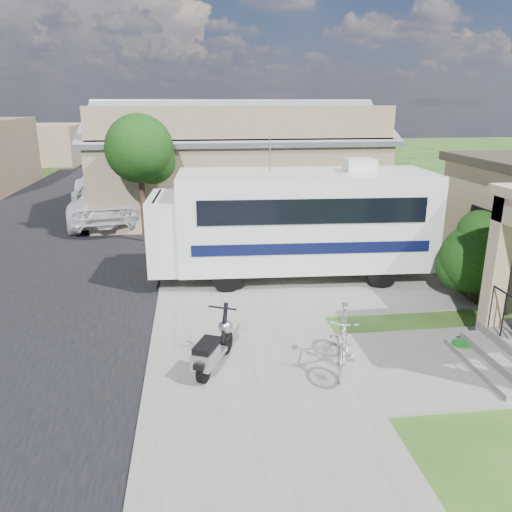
{
  "coord_description": "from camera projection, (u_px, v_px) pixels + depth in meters",
  "views": [
    {
      "loc": [
        -1.98,
        -9.15,
        4.94
      ],
      "look_at": [
        -0.5,
        2.5,
        1.3
      ],
      "focal_mm": 35.0,
      "sensor_mm": 36.0,
      "label": 1
    }
  ],
  "objects": [
    {
      "name": "ground",
      "position": [
        295.0,
        350.0,
        10.38
      ],
      "size": [
        120.0,
        120.0,
        0.0
      ],
      "primitive_type": "plane",
      "color": "#1E3A0F"
    },
    {
      "name": "street_slab",
      "position": [
        49.0,
        237.0,
        18.95
      ],
      "size": [
        9.0,
        80.0,
        0.02
      ],
      "primitive_type": "cube",
      "color": "black",
      "rests_on": "ground"
    },
    {
      "name": "sidewalk_slab",
      "position": [
        220.0,
        231.0,
        19.72
      ],
      "size": [
        4.0,
        80.0,
        0.06
      ],
      "primitive_type": "cube",
      "color": "#636259",
      "rests_on": "ground"
    },
    {
      "name": "driveway_slab",
      "position": [
        314.0,
        275.0,
        14.81
      ],
      "size": [
        7.0,
        6.0,
        0.05
      ],
      "primitive_type": "cube",
      "color": "#636259",
      "rests_on": "ground"
    },
    {
      "name": "walk_slab",
      "position": [
        455.0,
        364.0,
        9.78
      ],
      "size": [
        4.0,
        3.0,
        0.05
      ],
      "primitive_type": "cube",
      "color": "#636259",
      "rests_on": "ground"
    },
    {
      "name": "warehouse",
      "position": [
        235.0,
        169.0,
        23.02
      ],
      "size": [
        12.5,
        8.4,
        5.04
      ],
      "color": "brown",
      "rests_on": "ground"
    },
    {
      "name": "distant_bldg_near",
      "position": [
        29.0,
        145.0,
        40.31
      ],
      "size": [
        8.0,
        7.0,
        3.2
      ],
      "primitive_type": "cube",
      "color": "brown",
      "rests_on": "ground"
    },
    {
      "name": "street_tree_a",
      "position": [
        143.0,
        152.0,
        17.54
      ],
      "size": [
        2.44,
        2.4,
        4.58
      ],
      "color": "black",
      "rests_on": "ground"
    },
    {
      "name": "street_tree_b",
      "position": [
        159.0,
        132.0,
        26.98
      ],
      "size": [
        2.44,
        2.4,
        4.73
      ],
      "color": "black",
      "rests_on": "ground"
    },
    {
      "name": "street_tree_c",
      "position": [
        167.0,
        129.0,
        35.59
      ],
      "size": [
        2.44,
        2.4,
        4.42
      ],
      "color": "black",
      "rests_on": "ground"
    },
    {
      "name": "motorhome",
      "position": [
        294.0,
        220.0,
        14.18
      ],
      "size": [
        7.98,
        2.86,
        4.04
      ],
      "rotation": [
        0.0,
        0.0,
        -0.05
      ],
      "color": "silver",
      "rests_on": "ground"
    },
    {
      "name": "shrub",
      "position": [
        477.0,
        255.0,
        12.63
      ],
      "size": [
        1.95,
        1.86,
        2.39
      ],
      "color": "black",
      "rests_on": "ground"
    },
    {
      "name": "scooter",
      "position": [
        213.0,
        349.0,
        9.38
      ],
      "size": [
        0.92,
        1.56,
        1.09
      ],
      "rotation": [
        0.0,
        0.0,
        -0.42
      ],
      "color": "black",
      "rests_on": "ground"
    },
    {
      "name": "bicycle",
      "position": [
        343.0,
        341.0,
        9.48
      ],
      "size": [
        1.15,
        2.01,
        1.17
      ],
      "primitive_type": "imported",
      "rotation": [
        0.0,
        0.0,
        -0.33
      ],
      "color": "#A1A2A8",
      "rests_on": "ground"
    },
    {
      "name": "pickup_truck",
      "position": [
        104.0,
        202.0,
        21.3
      ],
      "size": [
        3.71,
        6.36,
        1.66
      ],
      "primitive_type": "imported",
      "rotation": [
        0.0,
        0.0,
        3.31
      ],
      "color": "white",
      "rests_on": "ground"
    },
    {
      "name": "van",
      "position": [
        112.0,
        175.0,
        28.3
      ],
      "size": [
        3.43,
        6.83,
        1.9
      ],
      "primitive_type": "imported",
      "rotation": [
        0.0,
        0.0,
        -0.12
      ],
      "color": "white",
      "rests_on": "ground"
    },
    {
      "name": "garden_hose",
      "position": [
        461.0,
        348.0,
        10.28
      ],
      "size": [
        0.38,
        0.38,
        0.17
      ],
      "primitive_type": "cylinder",
      "color": "#136319",
      "rests_on": "ground"
    }
  ]
}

